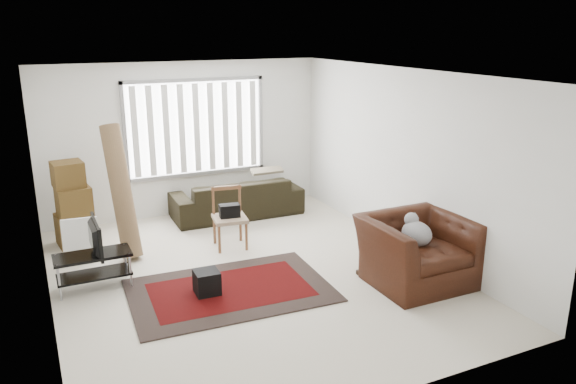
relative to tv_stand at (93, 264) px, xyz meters
name	(u,v)px	position (x,y,z in m)	size (l,w,h in m)	color
room	(235,141)	(1.98, 0.04, 1.42)	(6.00, 6.02, 2.71)	beige
persian_rug	(230,290)	(1.55, -0.83, -0.33)	(2.59, 1.80, 0.02)	black
tv_stand	(93,264)	(0.00, 0.00, 0.00)	(0.95, 0.43, 0.48)	black
tv	(90,238)	(0.00, 0.00, 0.35)	(0.77, 0.10, 0.44)	black
subwoofer	(207,282)	(1.25, -0.80, -0.17)	(0.30, 0.30, 0.30)	black
moving_boxes	(73,207)	(-0.06, 1.74, 0.27)	(0.59, 0.55, 1.31)	brown
white_flatpack	(81,240)	(-0.05, 1.04, -0.03)	(0.49, 0.07, 0.63)	silver
rolled_rug	(121,191)	(0.57, 1.02, 0.63)	(0.29, 0.29, 1.94)	brown
sofa	(237,192)	(2.69, 1.98, 0.10)	(2.28, 0.99, 0.88)	black
side_chair	(229,215)	(2.07, 0.62, 0.16)	(0.56, 0.56, 0.91)	#8A725A
armchair	(419,246)	(3.89, -1.63, 0.17)	(1.37, 1.19, 1.01)	black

